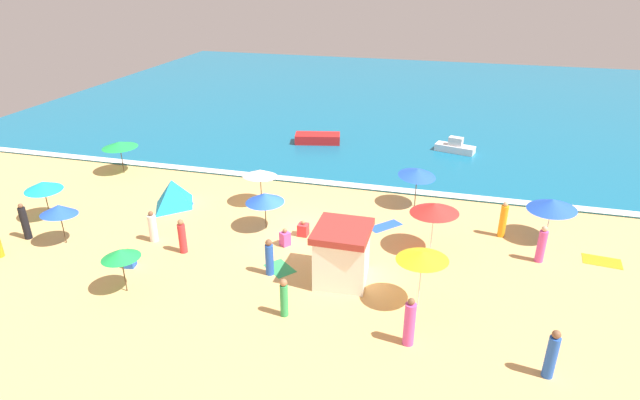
{
  "coord_description": "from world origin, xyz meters",
  "views": [
    {
      "loc": [
        6.67,
        -20.95,
        11.89
      ],
      "look_at": [
        0.48,
        2.34,
        0.8
      ],
      "focal_mm": 29.03,
      "sensor_mm": 36.0,
      "label": 1
    }
  ],
  "objects": [
    {
      "name": "beach_umbrella_6",
      "position": [
        -2.9,
        2.77,
        1.78
      ],
      "size": [
        2.25,
        2.27,
        2.03
      ],
      "color": "#4C3823",
      "rests_on": "ground_plane"
    },
    {
      "name": "beachgoer_9",
      "position": [
        5.97,
        -6.59,
        0.87
      ],
      "size": [
        0.49,
        0.49,
        1.86
      ],
      "color": "#D84CA5",
      "rests_on": "ground_plane"
    },
    {
      "name": "beach_umbrella_2",
      "position": [
        -12.66,
        -1.71,
        1.83
      ],
      "size": [
        2.57,
        2.57,
        2.09
      ],
      "color": "#4C3823",
      "rests_on": "ground_plane"
    },
    {
      "name": "wave_breaker_foam",
      "position": [
        0.0,
        6.3,
        0.1
      ],
      "size": [
        57.0,
        0.7,
        0.01
      ],
      "primitive_type": "cube",
      "color": "white",
      "rests_on": "ocean_water"
    },
    {
      "name": "beach_towel_3",
      "position": [
        0.17,
        -3.19,
        0.01
      ],
      "size": [
        1.59,
        1.54,
        0.01
      ],
      "color": "green",
      "rests_on": "ground_plane"
    },
    {
      "name": "beach_towel_0",
      "position": [
        -7.23,
        1.97,
        0.01
      ],
      "size": [
        1.65,
        1.71,
        0.01
      ],
      "color": "blue",
      "rests_on": "ground_plane"
    },
    {
      "name": "beachgoer_11",
      "position": [
        -6.3,
        -2.4,
        0.71
      ],
      "size": [
        0.5,
        0.5,
        1.54
      ],
      "color": "white",
      "rests_on": "ground_plane"
    },
    {
      "name": "beach_umbrella_9",
      "position": [
        6.11,
        -4.28,
        2.16
      ],
      "size": [
        2.76,
        2.76,
        2.38
      ],
      "color": "silver",
      "rests_on": "ground_plane"
    },
    {
      "name": "beachgoer_2",
      "position": [
        1.39,
        -6.19,
        0.77
      ],
      "size": [
        0.38,
        0.38,
        1.57
      ],
      "color": "green",
      "rests_on": "ground_plane"
    },
    {
      "name": "lifeguard_cabana",
      "position": [
        2.9,
        -3.28,
        1.21
      ],
      "size": [
        2.19,
        2.43,
        2.37
      ],
      "color": "white",
      "rests_on": "ground_plane"
    },
    {
      "name": "beachgoer_3",
      "position": [
        -0.24,
        -1.2,
        0.36
      ],
      "size": [
        0.56,
        0.56,
        0.86
      ],
      "color": "#D84CA5",
      "rests_on": "ground_plane"
    },
    {
      "name": "beachgoer_12",
      "position": [
        -6.1,
        -4.68,
        0.37
      ],
      "size": [
        0.5,
        0.5,
        0.88
      ],
      "color": "blue",
      "rests_on": "ground_plane"
    },
    {
      "name": "beach_umbrella_0",
      "position": [
        -12.79,
        4.83,
        1.83
      ],
      "size": [
        2.6,
        2.6,
        2.03
      ],
      "color": "#4C3823",
      "rests_on": "ground_plane"
    },
    {
      "name": "beachgoer_10",
      "position": [
        -12.2,
        -3.71,
        0.85
      ],
      "size": [
        0.46,
        0.46,
        1.81
      ],
      "color": "black",
      "rests_on": "ground_plane"
    },
    {
      "name": "beachgoer_1",
      "position": [
        10.93,
        0.29,
        0.81
      ],
      "size": [
        0.5,
        0.5,
        1.72
      ],
      "color": "#D84CA5",
      "rests_on": "ground_plane"
    },
    {
      "name": "ground_plane",
      "position": [
        0.0,
        0.0,
        0.0
      ],
      "size": [
        60.0,
        60.0,
        0.0
      ],
      "primitive_type": "plane",
      "color": "#E5B26B"
    },
    {
      "name": "beach_towel_2",
      "position": [
        3.97,
        1.85,
        0.01
      ],
      "size": [
        1.68,
        1.75,
        0.01
      ],
      "color": "blue",
      "rests_on": "ground_plane"
    },
    {
      "name": "beach_umbrella_8",
      "position": [
        11.46,
        2.47,
        1.82
      ],
      "size": [
        2.79,
        2.77,
        2.14
      ],
      "color": "silver",
      "rests_on": "ground_plane"
    },
    {
      "name": "small_boat_0",
      "position": [
        -2.6,
        13.31,
        0.43
      ],
      "size": [
        3.39,
        1.99,
        0.65
      ],
      "color": "red",
      "rests_on": "ocean_water"
    },
    {
      "name": "beachgoer_0",
      "position": [
        9.44,
        2.26,
        0.85
      ],
      "size": [
        0.45,
        0.45,
        1.8
      ],
      "color": "orange",
      "rests_on": "ground_plane"
    },
    {
      "name": "beachgoer_4",
      "position": [
        -4.46,
        -2.98,
        0.77
      ],
      "size": [
        0.38,
        0.38,
        1.64
      ],
      "color": "red",
      "rests_on": "ground_plane"
    },
    {
      "name": "ocean_water",
      "position": [
        0.0,
        28.0,
        0.05
      ],
      "size": [
        60.0,
        44.0,
        0.1
      ],
      "primitive_type": "cube",
      "color": "#146B93",
      "rests_on": "ground_plane"
    },
    {
      "name": "beach_umbrella_3",
      "position": [
        -10.19,
        -3.62,
        1.71
      ],
      "size": [
        2.21,
        2.23,
        2.02
      ],
      "color": "#4C3823",
      "rests_on": "ground_plane"
    },
    {
      "name": "beach_umbrella_1",
      "position": [
        6.28,
        0.05,
        2.11
      ],
      "size": [
        2.76,
        2.75,
        2.39
      ],
      "color": "silver",
      "rests_on": "ground_plane"
    },
    {
      "name": "beach_towel_4",
      "position": [
        13.62,
        0.97,
        0.01
      ],
      "size": [
        1.67,
        1.09,
        0.01
      ],
      "color": "orange",
      "rests_on": "ground_plane"
    },
    {
      "name": "beach_tent",
      "position": [
        -7.33,
        1.29,
        0.75
      ],
      "size": [
        2.02,
        2.44,
        1.5
      ],
      "color": "#1999D8",
      "rests_on": "ground_plane"
    },
    {
      "name": "beachgoer_5",
      "position": [
        10.39,
        -7.0,
        0.84
      ],
      "size": [
        0.49,
        0.49,
        1.77
      ],
      "color": "blue",
      "rests_on": "ground_plane"
    },
    {
      "name": "beach_umbrella_4",
      "position": [
        -1.67,
        0.13,
        1.65
      ],
      "size": [
        2.42,
        2.41,
        1.91
      ],
      "color": "#4C3823",
      "rests_on": "ground_plane"
    },
    {
      "name": "beachgoer_8",
      "position": [
        -0.08,
        -3.69,
        0.78
      ],
      "size": [
        0.41,
        0.41,
        1.64
      ],
      "color": "blue",
      "rests_on": "ground_plane"
    },
    {
      "name": "beach_umbrella_7",
      "position": [
        5.14,
        4.6,
        1.92
      ],
      "size": [
        2.81,
        2.8,
        2.23
      ],
      "color": "#4C3823",
      "rests_on": "ground_plane"
    },
    {
      "name": "beachgoer_6",
      "position": [
        0.3,
        -0.09,
        0.32
      ],
      "size": [
        0.5,
        0.5,
        0.79
      ],
      "color": "red",
      "rests_on": "ground_plane"
    },
    {
      "name": "small_boat_1",
      "position": [
        6.98,
        13.82,
        0.44
      ],
      "size": [
        2.76,
        1.54,
        1.03
      ],
      "color": "white",
      "rests_on": "ocean_water"
    },
    {
      "name": "beach_umbrella_5",
      "position": [
        -5.18,
        -6.3,
        1.7
      ],
      "size": [
        2.08,
        2.08,
        1.92
      ],
      "color": "#4C3823",
      "rests_on": "ground_plane"
    }
  ]
}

